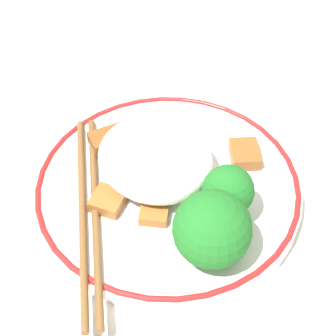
{
  "coord_description": "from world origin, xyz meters",
  "views": [
    {
      "loc": [
        0.2,
        -0.23,
        0.37
      ],
      "look_at": [
        0.0,
        0.0,
        0.03
      ],
      "focal_mm": 60.0,
      "sensor_mm": 36.0,
      "label": 1
    }
  ],
  "objects_px": {
    "plate": "(168,188)",
    "broccoli_back_left": "(212,230)",
    "chopsticks": "(89,211)",
    "broccoli_back_center": "(228,192)"
  },
  "relations": [
    {
      "from": "broccoli_back_center",
      "to": "broccoli_back_left",
      "type": "bearing_deg",
      "value": -69.84
    },
    {
      "from": "plate",
      "to": "broccoli_back_center",
      "type": "relative_size",
      "value": 4.41
    },
    {
      "from": "broccoli_back_left",
      "to": "plate",
      "type": "bearing_deg",
      "value": 155.64
    },
    {
      "from": "broccoli_back_left",
      "to": "broccoli_back_center",
      "type": "distance_m",
      "value": 0.04
    },
    {
      "from": "chopsticks",
      "to": "broccoli_back_left",
      "type": "bearing_deg",
      "value": 19.28
    },
    {
      "from": "plate",
      "to": "broccoli_back_center",
      "type": "xyz_separation_m",
      "value": [
        0.06,
        0.01,
        0.03
      ]
    },
    {
      "from": "plate",
      "to": "broccoli_back_left",
      "type": "bearing_deg",
      "value": -24.36
    },
    {
      "from": "broccoli_back_center",
      "to": "chopsticks",
      "type": "height_order",
      "value": "broccoli_back_center"
    },
    {
      "from": "plate",
      "to": "broccoli_back_left",
      "type": "height_order",
      "value": "broccoli_back_left"
    },
    {
      "from": "broccoli_back_center",
      "to": "chopsticks",
      "type": "relative_size",
      "value": 0.31
    }
  ]
}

